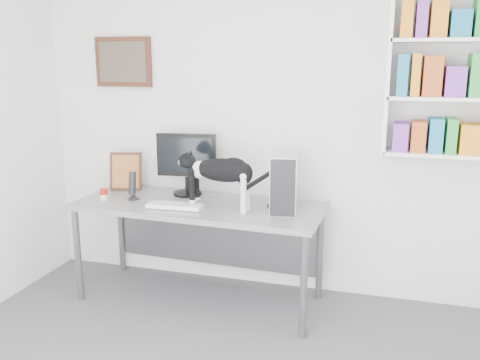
# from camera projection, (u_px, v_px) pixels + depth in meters

# --- Properties ---
(room) EXTENTS (4.01, 4.01, 2.70)m
(room) POSITION_uv_depth(u_px,v_px,m) (174.00, 188.00, 2.30)
(room) COLOR #535358
(room) RESTS_ON ground
(bookshelf) EXTENTS (1.03, 0.28, 1.24)m
(bookshelf) POSITION_uv_depth(u_px,v_px,m) (463.00, 70.00, 3.54)
(bookshelf) COLOR white
(bookshelf) RESTS_ON room
(wall_art) EXTENTS (0.52, 0.04, 0.42)m
(wall_art) POSITION_uv_depth(u_px,v_px,m) (123.00, 62.00, 4.36)
(wall_art) COLOR #492417
(wall_art) RESTS_ON room
(desk) EXTENTS (1.98, 0.84, 0.81)m
(desk) POSITION_uv_depth(u_px,v_px,m) (199.00, 252.00, 4.09)
(desk) COLOR slate
(desk) RESTS_ON room
(monitor) EXTENTS (0.52, 0.30, 0.53)m
(monitor) POSITION_uv_depth(u_px,v_px,m) (187.00, 164.00, 4.21)
(monitor) COLOR black
(monitor) RESTS_ON desk
(keyboard) EXTENTS (0.43, 0.18, 0.03)m
(keyboard) POSITION_uv_depth(u_px,v_px,m) (175.00, 206.00, 3.88)
(keyboard) COLOR white
(keyboard) RESTS_ON desk
(pc_tower) EXTENTS (0.24, 0.45, 0.43)m
(pc_tower) POSITION_uv_depth(u_px,v_px,m) (285.00, 181.00, 3.82)
(pc_tower) COLOR silver
(pc_tower) RESTS_ON desk
(speaker) EXTENTS (0.11, 0.11, 0.24)m
(speaker) POSITION_uv_depth(u_px,v_px,m) (133.00, 185.00, 4.09)
(speaker) COLOR black
(speaker) RESTS_ON desk
(leaning_print) EXTENTS (0.29, 0.18, 0.34)m
(leaning_print) POSITION_uv_depth(u_px,v_px,m) (126.00, 171.00, 4.40)
(leaning_print) COLOR #492417
(leaning_print) RESTS_ON desk
(soup_can) EXTENTS (0.07, 0.07, 0.09)m
(soup_can) POSITION_uv_depth(u_px,v_px,m) (104.00, 194.00, 4.09)
(soup_can) COLOR #AC170E
(soup_can) RESTS_ON desk
(cat) EXTENTS (0.68, 0.23, 0.41)m
(cat) POSITION_uv_depth(u_px,v_px,m) (221.00, 183.00, 3.79)
(cat) COLOR black
(cat) RESTS_ON desk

